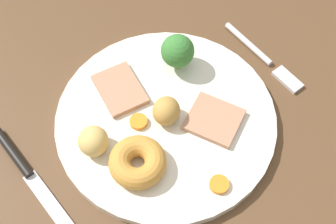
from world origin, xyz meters
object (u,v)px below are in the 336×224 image
object	(u,v)px
yorkshire_pudding	(138,162)
roast_potato_left	(165,111)
roast_potato_right	(91,138)
carrot_coin_front	(218,185)
meat_slice_main	(214,120)
carrot_coin_back	(137,119)
broccoli_floret	(178,51)
dinner_plate	(168,119)
meat_slice_under	(120,89)
knife	(26,171)
fork	(264,58)

from	to	relation	value
yorkshire_pudding	roast_potato_left	size ratio (longest dim) A/B	1.82
roast_potato_right	carrot_coin_front	size ratio (longest dim) A/B	1.64
meat_slice_main	carrot_coin_back	bearing A→B (deg)	-34.62
roast_potato_left	broccoli_floret	bearing A→B (deg)	-134.66
dinner_plate	meat_slice_under	distance (cm)	7.82
meat_slice_under	carrot_coin_back	bearing A→B (deg)	83.56
roast_potato_right	knife	bearing A→B (deg)	-12.66
yorkshire_pudding	carrot_coin_front	distance (cm)	10.26
roast_potato_right	fork	size ratio (longest dim) A/B	0.26
meat_slice_under	roast_potato_right	distance (cm)	9.01
roast_potato_right	carrot_coin_front	xyz separation A→B (cm)	(-9.91, 13.49, -1.52)
meat_slice_main	yorkshire_pudding	xyz separation A→B (cm)	(11.83, 0.01, 0.97)
meat_slice_main	fork	size ratio (longest dim) A/B	0.44
dinner_plate	broccoli_floret	distance (cm)	9.39
carrot_coin_front	roast_potato_left	bearing A→B (deg)	-89.92
meat_slice_under	knife	xyz separation A→B (cm)	(15.93, 3.30, -1.35)
meat_slice_under	roast_potato_left	xyz separation A→B (cm)	(-2.72, 7.14, 1.38)
carrot_coin_back	carrot_coin_front	bearing A→B (deg)	103.91
dinner_plate	roast_potato_right	distance (cm)	10.85
meat_slice_under	broccoli_floret	xyz separation A→B (cm)	(-9.05, 0.74, 2.76)
yorkshire_pudding	knife	distance (cm)	14.44
dinner_plate	roast_potato_left	xyz separation A→B (cm)	(0.52, 0.12, 2.48)
meat_slice_under	roast_potato_left	distance (cm)	7.77
dinner_plate	roast_potato_left	world-z (taller)	roast_potato_left
fork	meat_slice_under	bearing A→B (deg)	-110.66
dinner_plate	yorkshire_pudding	world-z (taller)	yorkshire_pudding
yorkshire_pudding	broccoli_floret	world-z (taller)	broccoli_floret
carrot_coin_back	broccoli_floret	world-z (taller)	broccoli_floret
roast_potato_right	knife	world-z (taller)	roast_potato_right
meat_slice_main	fork	bearing A→B (deg)	-159.35
carrot_coin_back	dinner_plate	bearing A→B (deg)	155.66
meat_slice_under	roast_potato_right	world-z (taller)	roast_potato_right
meat_slice_under	carrot_coin_front	world-z (taller)	meat_slice_under
meat_slice_main	roast_potato_right	xyz separation A→B (cm)	(14.98, -5.83, 1.43)
broccoli_floret	fork	size ratio (longest dim) A/B	0.36
meat_slice_main	meat_slice_under	world-z (taller)	same
dinner_plate	meat_slice_main	size ratio (longest dim) A/B	4.39
roast_potato_right	fork	distance (cm)	28.18
roast_potato_left	carrot_coin_front	bearing A→B (deg)	90.08
broccoli_floret	meat_slice_main	bearing A→B (deg)	83.22
meat_slice_main	yorkshire_pudding	size ratio (longest dim) A/B	0.94
meat_slice_main	roast_potato_right	bearing A→B (deg)	-21.27
broccoli_floret	meat_slice_under	bearing A→B (deg)	-4.68
broccoli_floret	roast_potato_left	bearing A→B (deg)	45.34
dinner_plate	meat_slice_under	world-z (taller)	meat_slice_under
dinner_plate	fork	size ratio (longest dim) A/B	1.93
roast_potato_right	knife	size ratio (longest dim) A/B	0.22
yorkshire_pudding	carrot_coin_front	xyz separation A→B (cm)	(-6.75, 7.65, -1.07)
carrot_coin_front	carrot_coin_back	distance (cm)	13.88
dinner_plate	carrot_coin_front	world-z (taller)	carrot_coin_front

